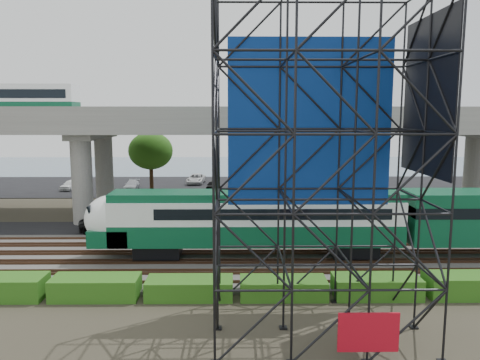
{
  "coord_description": "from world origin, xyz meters",
  "views": [
    {
      "loc": [
        3.45,
        -28.18,
        9.77
      ],
      "look_at": [
        3.79,
        6.0,
        4.87
      ],
      "focal_mm": 35.0,
      "sensor_mm": 36.0,
      "label": 1
    }
  ],
  "objects": [
    {
      "name": "rail_tracks",
      "position": [
        0.0,
        2.0,
        0.28
      ],
      "size": [
        90.0,
        9.52,
        0.16
      ],
      "color": "#472D1E",
      "rests_on": "ballast_bed"
    },
    {
      "name": "harbor_water",
      "position": [
        0.0,
        56.0,
        0.01
      ],
      "size": [
        140.0,
        40.0,
        0.03
      ],
      "primitive_type": "cube",
      "color": "slate",
      "rests_on": "ground"
    },
    {
      "name": "hedge_strip",
      "position": [
        1.01,
        -4.3,
        0.56
      ],
      "size": [
        34.6,
        1.8,
        1.2
      ],
      "color": "#2E6316",
      "rests_on": "ground"
    },
    {
      "name": "commuter_train",
      "position": [
        6.94,
        2.0,
        2.88
      ],
      "size": [
        29.3,
        3.06,
        4.3
      ],
      "color": "black",
      "rests_on": "rail_tracks"
    },
    {
      "name": "ballast_bed",
      "position": [
        0.0,
        2.0,
        0.1
      ],
      "size": [
        90.0,
        12.0,
        0.2
      ],
      "primitive_type": "cube",
      "color": "slate",
      "rests_on": "ground"
    },
    {
      "name": "suv",
      "position": [
        -6.91,
        9.56,
        0.77
      ],
      "size": [
        5.35,
        3.43,
        1.37
      ],
      "primitive_type": "imported",
      "rotation": [
        0.0,
        0.0,
        1.82
      ],
      "color": "black",
      "rests_on": "service_road"
    },
    {
      "name": "scaffold_tower",
      "position": [
        7.14,
        -7.98,
        7.47
      ],
      "size": [
        9.36,
        6.36,
        15.0
      ],
      "color": "black",
      "rests_on": "ground"
    },
    {
      "name": "ground",
      "position": [
        0.0,
        0.0,
        0.0
      ],
      "size": [
        140.0,
        140.0,
        0.0
      ],
      "primitive_type": "plane",
      "color": "#474233",
      "rests_on": "ground"
    },
    {
      "name": "trees",
      "position": [
        -4.67,
        16.17,
        5.57
      ],
      "size": [
        40.94,
        16.94,
        7.69
      ],
      "color": "#382314",
      "rests_on": "ground"
    },
    {
      "name": "parked_cars",
      "position": [
        0.31,
        33.92,
        0.68
      ],
      "size": [
        37.94,
        9.41,
        1.31
      ],
      "color": "white",
      "rests_on": "parking_lot"
    },
    {
      "name": "parking_lot",
      "position": [
        0.0,
        34.0,
        0.04
      ],
      "size": [
        90.0,
        18.0,
        0.08
      ],
      "primitive_type": "cube",
      "color": "black",
      "rests_on": "ground"
    },
    {
      "name": "overpass",
      "position": [
        -1.27,
        16.0,
        8.21
      ],
      "size": [
        80.0,
        12.0,
        12.4
      ],
      "color": "#9E9B93",
      "rests_on": "ground"
    },
    {
      "name": "service_road",
      "position": [
        0.0,
        10.5,
        0.04
      ],
      "size": [
        90.0,
        5.0,
        0.08
      ],
      "primitive_type": "cube",
      "color": "black",
      "rests_on": "ground"
    }
  ]
}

